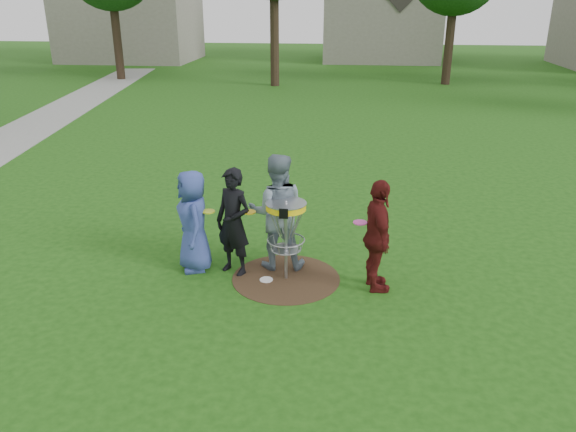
# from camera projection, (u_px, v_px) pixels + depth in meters

# --- Properties ---
(ground) EXTENTS (100.00, 100.00, 0.00)m
(ground) POSITION_uv_depth(u_px,v_px,m) (286.00, 278.00, 9.35)
(ground) COLOR #19470F
(ground) RESTS_ON ground
(dirt_patch) EXTENTS (1.80, 1.80, 0.01)m
(dirt_patch) POSITION_uv_depth(u_px,v_px,m) (286.00, 278.00, 9.35)
(dirt_patch) COLOR #47331E
(dirt_patch) RESTS_ON ground
(concrete_path) EXTENTS (7.75, 39.92, 0.02)m
(concrete_path) POSITION_uv_depth(u_px,v_px,m) (1.00, 144.00, 17.76)
(concrete_path) COLOR #9E9E99
(concrete_path) RESTS_ON ground
(player_blue) EXTENTS (0.87, 1.01, 1.75)m
(player_blue) POSITION_uv_depth(u_px,v_px,m) (193.00, 221.00, 9.39)
(player_blue) COLOR #344691
(player_blue) RESTS_ON ground
(player_black) EXTENTS (0.79, 0.70, 1.82)m
(player_black) POSITION_uv_depth(u_px,v_px,m) (233.00, 222.00, 9.25)
(player_black) COLOR black
(player_black) RESTS_ON ground
(player_grey) EXTENTS (1.05, 0.86, 2.01)m
(player_grey) POSITION_uv_depth(u_px,v_px,m) (277.00, 212.00, 9.44)
(player_grey) COLOR slate
(player_grey) RESTS_ON ground
(player_maroon) EXTENTS (0.64, 1.14, 1.83)m
(player_maroon) POSITION_uv_depth(u_px,v_px,m) (378.00, 236.00, 8.70)
(player_maroon) COLOR #541413
(player_maroon) RESTS_ON ground
(disc_on_grass) EXTENTS (0.22, 0.22, 0.02)m
(disc_on_grass) POSITION_uv_depth(u_px,v_px,m) (266.00, 280.00, 9.28)
(disc_on_grass) COLOR white
(disc_on_grass) RESTS_ON ground
(disc_golf_basket) EXTENTS (0.66, 0.67, 1.38)m
(disc_golf_basket) POSITION_uv_depth(u_px,v_px,m) (286.00, 222.00, 8.98)
(disc_golf_basket) COLOR #9EA0A5
(disc_golf_basket) RESTS_ON ground
(held_discs) EXTENTS (2.71, 0.58, 0.17)m
(held_discs) POSITION_uv_depth(u_px,v_px,m) (274.00, 212.00, 9.04)
(held_discs) COLOR #C1D017
(held_discs) RESTS_ON ground
(house_row) EXTENTS (44.50, 10.65, 11.62)m
(house_row) POSITION_uv_depth(u_px,v_px,m) (410.00, 0.00, 37.96)
(house_row) COLOR gray
(house_row) RESTS_ON ground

